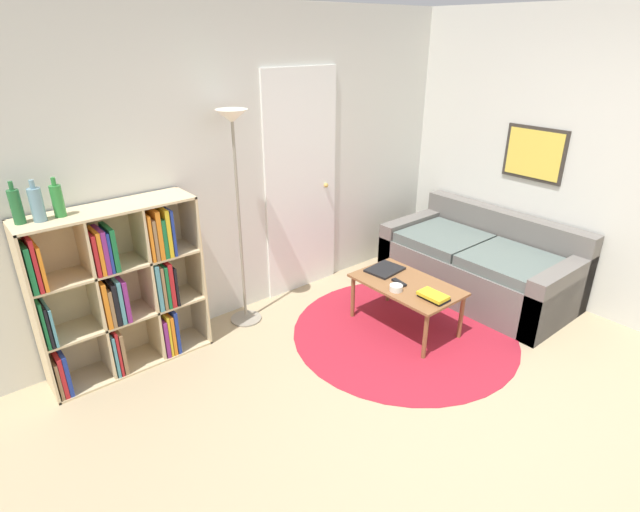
{
  "coord_description": "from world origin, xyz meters",
  "views": [
    {
      "loc": [
        -2.32,
        -1.35,
        2.36
      ],
      "look_at": [
        -0.18,
        1.24,
        0.85
      ],
      "focal_mm": 28.0,
      "sensor_mm": 36.0,
      "label": 1
    }
  ],
  "objects": [
    {
      "name": "remote",
      "position": [
        0.57,
        1.11,
        0.44
      ],
      "size": [
        0.06,
        0.16,
        0.02
      ],
      "color": "black",
      "rests_on": "coffee_table"
    },
    {
      "name": "book_stack_on_table",
      "position": [
        0.58,
        0.76,
        0.45
      ],
      "size": [
        0.15,
        0.23,
        0.05
      ],
      "color": "black",
      "rests_on": "coffee_table"
    },
    {
      "name": "bottle_right",
      "position": [
        -1.67,
        2.08,
        1.38
      ],
      "size": [
        0.07,
        0.07,
        0.26
      ],
      "color": "#2D8438",
      "rests_on": "bookshelf"
    },
    {
      "name": "bowl",
      "position": [
        0.46,
        1.04,
        0.45
      ],
      "size": [
        0.11,
        0.11,
        0.05
      ],
      "color": "silver",
      "rests_on": "coffee_table"
    },
    {
      "name": "couch",
      "position": [
        1.71,
        1.05,
        0.28
      ],
      "size": [
        0.93,
        1.78,
        0.76
      ],
      "color": "#66605B",
      "rests_on": "ground_plane"
    },
    {
      "name": "floor_lamp",
      "position": [
        -0.38,
        2.05,
        1.44
      ],
      "size": [
        0.27,
        0.27,
        1.83
      ],
      "color": "gray",
      "rests_on": "ground_plane"
    },
    {
      "name": "ground_plane",
      "position": [
        0.0,
        0.0,
        0.0
      ],
      "size": [
        14.0,
        14.0,
        0.0
      ],
      "primitive_type": "plane",
      "color": "tan"
    },
    {
      "name": "wall_right",
      "position": [
        2.16,
        1.13,
        1.3
      ],
      "size": [
        0.08,
        5.26,
        2.6
      ],
      "color": "silver",
      "rests_on": "ground_plane"
    },
    {
      "name": "laptop",
      "position": [
        0.66,
        1.36,
        0.44
      ],
      "size": [
        0.33,
        0.27,
        0.02
      ],
      "color": "black",
      "rests_on": "coffee_table"
    },
    {
      "name": "rug",
      "position": [
        0.55,
        1.0,
        0.0
      ],
      "size": [
        1.9,
        1.9,
        0.01
      ],
      "color": "maroon",
      "rests_on": "ground_plane"
    },
    {
      "name": "bottle_left",
      "position": [
        -1.9,
        2.1,
        1.38
      ],
      "size": [
        0.07,
        0.07,
        0.27
      ],
      "color": "#236633",
      "rests_on": "bookshelf"
    },
    {
      "name": "wall_back",
      "position": [
        0.02,
        2.29,
        1.29
      ],
      "size": [
        7.27,
        0.11,
        2.6
      ],
      "color": "silver",
      "rests_on": "ground_plane"
    },
    {
      "name": "bottle_middle",
      "position": [
        -1.8,
        2.07,
        1.38
      ],
      "size": [
        0.08,
        0.08,
        0.27
      ],
      "color": "#6B93A3",
      "rests_on": "bookshelf"
    },
    {
      "name": "coffee_table",
      "position": [
        0.63,
        1.07,
        0.38
      ],
      "size": [
        0.54,
        0.9,
        0.43
      ],
      "color": "brown",
      "rests_on": "ground_plane"
    },
    {
      "name": "bookshelf",
      "position": [
        -1.4,
        2.08,
        0.64
      ],
      "size": [
        1.19,
        0.34,
        1.27
      ],
      "color": "beige",
      "rests_on": "ground_plane"
    }
  ]
}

